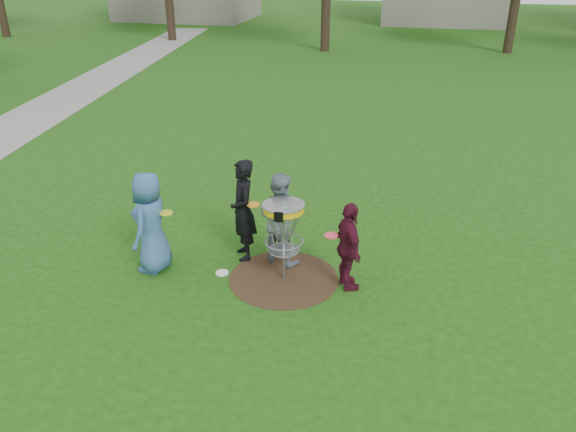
% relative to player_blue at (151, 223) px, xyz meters
% --- Properties ---
extents(ground, '(100.00, 100.00, 0.00)m').
position_rel_player_blue_xyz_m(ground, '(2.19, 0.16, -0.86)').
color(ground, '#19470F').
rests_on(ground, ground).
extents(dirt_patch, '(1.80, 1.80, 0.01)m').
position_rel_player_blue_xyz_m(dirt_patch, '(2.19, 0.16, -0.86)').
color(dirt_patch, '#47331E').
rests_on(dirt_patch, ground).
extents(concrete_path, '(7.75, 39.92, 0.02)m').
position_rel_player_blue_xyz_m(concrete_path, '(-7.81, 8.16, -0.85)').
color(concrete_path, '#9E9E99').
rests_on(concrete_path, ground).
extents(player_blue, '(0.59, 0.87, 1.72)m').
position_rel_player_blue_xyz_m(player_blue, '(0.00, 0.00, 0.00)').
color(player_blue, '#38639A').
rests_on(player_blue, ground).
extents(player_black, '(0.68, 0.77, 1.78)m').
position_rel_player_blue_xyz_m(player_black, '(1.35, 0.72, 0.03)').
color(player_black, black).
rests_on(player_black, ground).
extents(player_grey, '(0.94, 0.84, 1.61)m').
position_rel_player_blue_xyz_m(player_grey, '(1.97, 0.75, -0.06)').
color(player_grey, slate).
rests_on(player_grey, ground).
extents(player_maroon, '(0.71, 0.93, 1.46)m').
position_rel_player_blue_xyz_m(player_maroon, '(3.22, 0.15, -0.13)').
color(player_maroon, '#4E1225').
rests_on(player_maroon, ground).
extents(disc_on_grass, '(0.22, 0.22, 0.02)m').
position_rel_player_blue_xyz_m(disc_on_grass, '(1.14, 0.09, -0.85)').
color(disc_on_grass, white).
rests_on(disc_on_grass, ground).
extents(disc_golf_basket, '(0.66, 0.67, 1.38)m').
position_rel_player_blue_xyz_m(disc_golf_basket, '(2.19, 0.16, 0.16)').
color(disc_golf_basket, '#9EA0A5').
rests_on(disc_golf_basket, ground).
extents(held_discs, '(2.88, 0.77, 0.21)m').
position_rel_player_blue_xyz_m(held_discs, '(1.72, 0.31, 0.15)').
color(held_discs, yellow).
rests_on(held_discs, ground).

